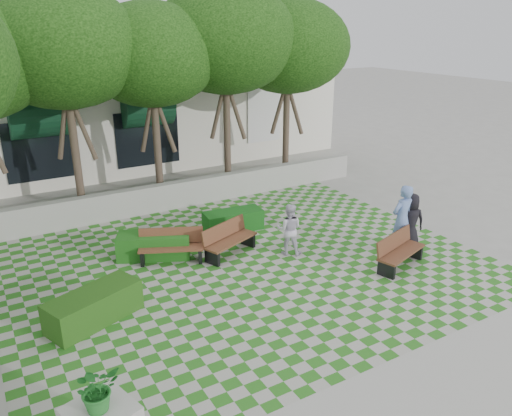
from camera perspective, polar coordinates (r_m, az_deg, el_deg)
ground at (r=12.40m, az=1.53°, el=-8.60°), size 90.00×90.00×0.00m
lawn at (r=13.16m, az=-0.78°, el=-6.75°), size 12.00×12.00×0.00m
sidewalk_south at (r=9.47m, az=17.73°, el=-20.24°), size 16.00×2.00×0.01m
retaining_wall at (r=17.34m, az=-9.32°, el=1.48°), size 15.00×0.36×0.90m
bench_east at (r=13.55m, az=16.04°, el=-4.79°), size 1.76×1.01×0.88m
bench_mid at (r=13.71m, az=-3.13°, el=-3.65°), size 1.78×1.15×0.89m
bench_west at (r=13.49m, az=-9.65°, el=-4.34°), size 1.78×1.22×0.89m
hedge_midright at (r=15.30m, az=-2.63°, el=-1.45°), size 1.85×0.89×0.62m
hedge_midleft at (r=13.85m, az=-11.59°, el=-4.20°), size 2.08×1.52×0.68m
hedge_west at (r=11.35m, az=-18.03°, el=-10.67°), size 2.16×1.48×0.70m
person_blue at (r=14.18m, az=16.33°, el=-1.25°), size 0.74×0.50×1.95m
person_dark at (r=14.54m, az=17.18°, el=-1.47°), size 0.95×0.84×1.63m
person_white at (r=13.62m, az=3.79°, el=-2.44°), size 0.90×0.86×1.46m
tree_row at (r=15.64m, az=-16.63°, el=16.60°), size 17.70×13.40×7.41m
building at (r=24.45m, az=-14.49°, el=11.65°), size 18.00×8.92×5.15m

